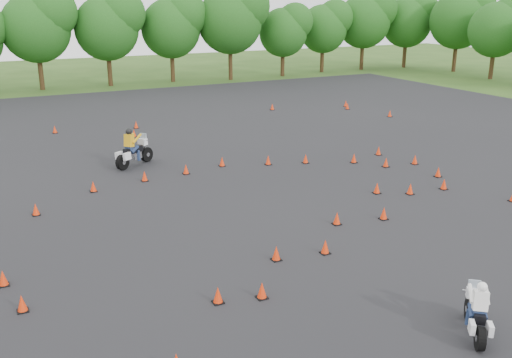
% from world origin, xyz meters
% --- Properties ---
extents(ground, '(140.00, 140.00, 0.00)m').
position_xyz_m(ground, '(0.00, 0.00, 0.00)').
color(ground, '#2D5119').
rests_on(ground, ground).
extents(asphalt_pad, '(62.00, 62.00, 0.00)m').
position_xyz_m(asphalt_pad, '(0.00, 6.00, 0.01)').
color(asphalt_pad, black).
rests_on(asphalt_pad, ground).
extents(treeline, '(87.13, 32.31, 10.20)m').
position_xyz_m(treeline, '(2.56, 34.48, 4.49)').
color(treeline, '#1D4F16').
rests_on(treeline, ground).
extents(traffic_cones, '(36.04, 33.38, 0.45)m').
position_xyz_m(traffic_cones, '(-0.06, 5.59, 0.23)').
color(traffic_cones, red).
rests_on(traffic_cones, asphalt_pad).
extents(rider_yellow, '(2.51, 1.98, 1.92)m').
position_xyz_m(rider_yellow, '(-2.65, 12.09, 0.97)').
color(rider_yellow, gold).
rests_on(rider_yellow, ground).
extents(rider_white, '(1.64, 1.91, 1.50)m').
position_xyz_m(rider_white, '(0.76, -6.43, 0.75)').
color(rider_white, white).
rests_on(rider_white, ground).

